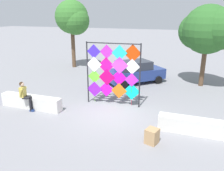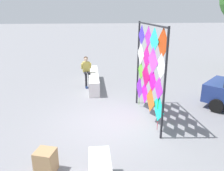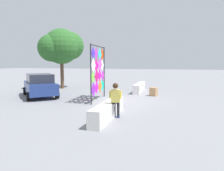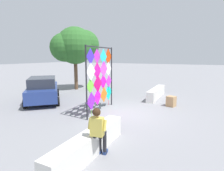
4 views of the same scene
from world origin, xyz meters
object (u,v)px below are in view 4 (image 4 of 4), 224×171
object	(u,v)px
seated_vendor	(98,129)
kite_display_rack	(101,76)
cardboard_box_large	(171,101)
tree_far_right	(74,46)
parked_car	(43,89)

from	to	relation	value
seated_vendor	kite_display_rack	bearing A→B (deg)	29.35
cardboard_box_large	tree_far_right	bearing A→B (deg)	77.06
kite_display_rack	parked_car	xyz separation A→B (m)	(0.13, 4.36, -1.11)
kite_display_rack	tree_far_right	xyz separation A→B (m)	(4.62, 5.31, 1.83)
cardboard_box_large	seated_vendor	bearing A→B (deg)	171.86
parked_car	tree_far_right	xyz separation A→B (m)	(4.49, 0.96, 2.93)
cardboard_box_large	tree_far_right	xyz separation A→B (m)	(1.95, 8.48, 3.44)
parked_car	tree_far_right	bearing A→B (deg)	12.03
parked_car	tree_far_right	size ratio (longest dim) A/B	0.78
seated_vendor	cardboard_box_large	xyz separation A→B (m)	(6.61, -0.95, -0.61)
kite_display_rack	cardboard_box_large	world-z (taller)	kite_display_rack
tree_far_right	parked_car	bearing A→B (deg)	-167.97
kite_display_rack	seated_vendor	xyz separation A→B (m)	(-3.94, -2.22, -1.00)
tree_far_right	cardboard_box_large	bearing A→B (deg)	-102.94
kite_display_rack	parked_car	distance (m)	4.50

